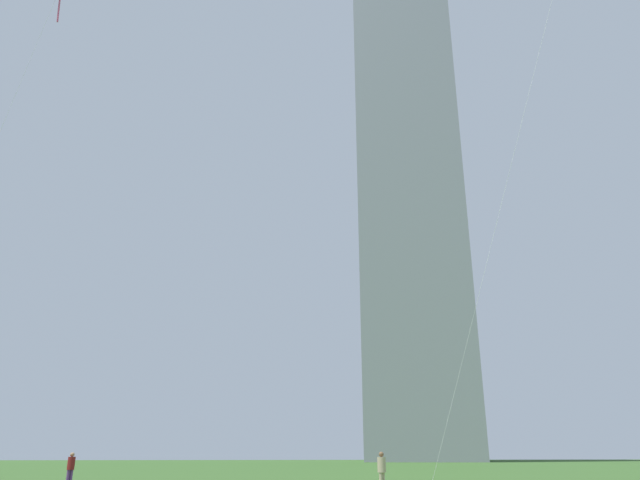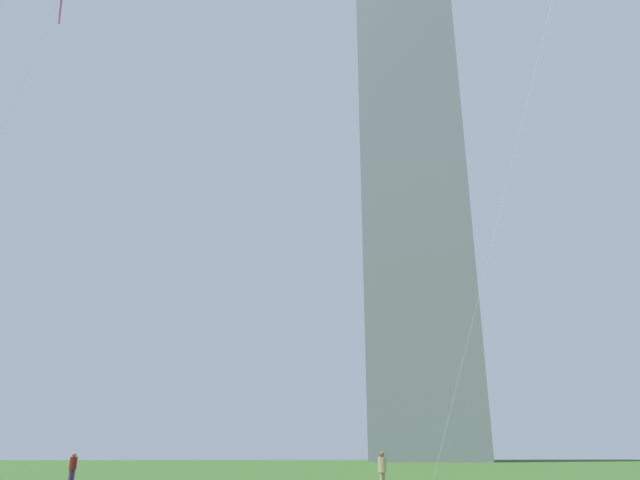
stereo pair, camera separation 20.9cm
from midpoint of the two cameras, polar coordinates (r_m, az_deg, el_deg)
person_standing_1 at (r=34.25m, az=-22.52°, el=-19.49°), size 0.36×0.36×1.60m
person_standing_3 at (r=27.34m, az=6.24°, el=-21.02°), size 0.36×0.36×1.62m
distant_highrise_0 at (r=135.87m, az=8.78°, el=2.34°), size 26.26×28.73×104.50m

